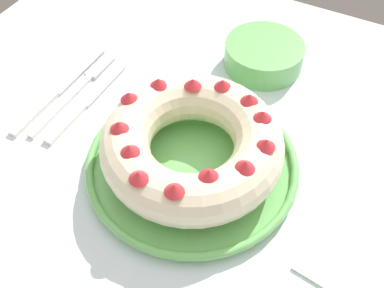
# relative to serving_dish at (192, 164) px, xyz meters

# --- Properties ---
(dining_table) EXTENTS (1.12, 1.00, 0.72)m
(dining_table) POSITION_rel_serving_dish_xyz_m (0.03, -0.01, -0.11)
(dining_table) COLOR silver
(dining_table) RESTS_ON ground_plane
(serving_dish) EXTENTS (0.31, 0.31, 0.02)m
(serving_dish) POSITION_rel_serving_dish_xyz_m (0.00, 0.00, 0.00)
(serving_dish) COLOR #6BB760
(serving_dish) RESTS_ON dining_table
(bundt_cake) EXTENTS (0.26, 0.26, 0.08)m
(bundt_cake) POSITION_rel_serving_dish_xyz_m (0.00, -0.00, 0.05)
(bundt_cake) COLOR beige
(bundt_cake) RESTS_ON serving_dish
(fork) EXTENTS (0.02, 0.22, 0.01)m
(fork) POSITION_rel_serving_dish_xyz_m (-0.25, 0.06, -0.01)
(fork) COLOR white
(fork) RESTS_ON dining_table
(serving_knife) EXTENTS (0.02, 0.24, 0.01)m
(serving_knife) POSITION_rel_serving_dish_xyz_m (-0.28, 0.03, -0.01)
(serving_knife) COLOR white
(serving_knife) RESTS_ON dining_table
(cake_knife) EXTENTS (0.02, 0.21, 0.01)m
(cake_knife) POSITION_rel_serving_dish_xyz_m (-0.22, 0.02, -0.01)
(cake_knife) COLOR white
(cake_knife) RESTS_ON dining_table
(side_bowl) EXTENTS (0.14, 0.14, 0.05)m
(side_bowl) POSITION_rel_serving_dish_xyz_m (0.00, 0.27, 0.01)
(side_bowl) COLOR #6BB760
(side_bowl) RESTS_ON dining_table
(napkin) EXTENTS (0.19, 0.15, 0.00)m
(napkin) POSITION_rel_serving_dish_xyz_m (0.28, -0.03, -0.01)
(napkin) COLOR #B2D1B7
(napkin) RESTS_ON dining_table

